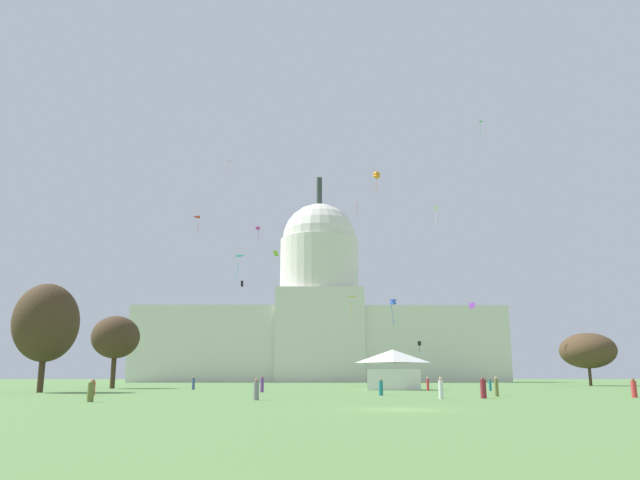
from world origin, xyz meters
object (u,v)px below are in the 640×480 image
kite_lime_mid (276,253)px  kite_white_high (436,210)px  event_tent (393,370)px  kite_magenta_mid (258,228)px  person_teal_back_left (490,385)px  tree_east_mid (588,351)px  person_denim_mid_left (193,383)px  person_red_lawn_far_left (93,388)px  kite_red_mid (200,218)px  tree_west_near (116,337)px  capitol_building (319,322)px  person_grey_front_left (256,390)px  person_olive_near_tree_west (91,392)px  kite_black_mid (242,284)px  kite_red_high (357,206)px  kite_turquoise_mid (356,267)px  kite_cyan_mid (237,258)px  kite_gold_low (352,300)px  kite_green_high (479,125)px  person_white_near_tent (441,389)px  kite_black_low (419,344)px  person_red_near_tree_east (428,384)px  person_maroon_aisle_center (483,389)px  person_olive_front_center (496,387)px  person_red_edge_east (634,389)px  kite_pink_high (228,163)px  tree_west_mid (46,323)px  kite_blue_low (393,303)px  person_teal_deep_crowd (381,388)px  person_purple_back_right (262,385)px  kite_orange_high (377,175)px

kite_lime_mid → kite_white_high: bearing=178.2°
event_tent → kite_magenta_mid: bearing=121.5°
person_teal_back_left → tree_east_mid: bearing=118.1°
person_denim_mid_left → kite_lime_mid: bearing=95.0°
person_red_lawn_far_left → kite_red_mid: size_ratio=0.55×
tree_west_near → person_teal_back_left: size_ratio=7.16×
capitol_building → person_grey_front_left: bearing=-92.3°
person_olive_near_tree_west → kite_black_mid: bearing=-175.1°
kite_red_high → kite_turquoise_mid: (-1.30, -9.56, -19.68)m
kite_cyan_mid → kite_gold_low: bearing=101.3°
event_tent → kite_green_high: 81.32m
person_grey_front_left → kite_magenta_mid: size_ratio=0.60×
person_white_near_tent → kite_green_high: kite_green_high is taller
capitol_building → kite_red_high: capitol_building is taller
person_grey_front_left → kite_gold_low: 72.38m
capitol_building → person_white_near_tent: 149.39m
person_teal_back_left → kite_green_high: (17.03, 58.16, 58.07)m
event_tent → tree_east_mid: tree_east_mid is taller
kite_black_low → kite_red_mid: size_ratio=1.05×
capitol_building → kite_gold_low: 81.05m
person_grey_front_left → person_teal_back_left: person_grey_front_left is taller
tree_east_mid → person_red_near_tree_east: size_ratio=8.70×
person_maroon_aisle_center → person_teal_back_left: size_ratio=1.14×
person_maroon_aisle_center → kite_turquoise_mid: size_ratio=0.44×
person_olive_near_tree_west → person_olive_front_center: person_olive_front_center is taller
person_red_edge_east → kite_pink_high: kite_pink_high is taller
tree_west_mid → person_teal_back_left: 51.76m
person_maroon_aisle_center → kite_cyan_mid: bearing=171.3°
person_teal_back_left → kite_blue_low: (-8.39, 23.66, 12.71)m
kite_turquoise_mid → kite_cyan_mid: bearing=-64.4°
person_teal_deep_crowd → kite_black_mid: bearing=114.8°
person_maroon_aisle_center → kite_cyan_mid: kite_cyan_mid is taller
tree_west_mid → person_red_edge_east: bearing=-17.1°
kite_gold_low → kite_magenta_mid: (-19.20, 12.19, 16.78)m
kite_pink_high → kite_lime_mid: bearing=-1.6°
kite_black_low → kite_gold_low: 46.08m
kite_magenta_mid → kite_black_low: bearing=-120.0°
capitol_building → person_grey_front_left: size_ratio=73.10×
event_tent → capitol_building: bearing=99.9°
person_olive_front_center → person_purple_back_right: bearing=96.5°
tree_east_mid → person_teal_back_left: tree_east_mid is taller
person_red_near_tree_east → kite_gold_low: 42.69m
person_denim_mid_left → person_olive_front_center: 42.85m
kite_green_high → person_teal_deep_crowd: bearing=-28.6°
event_tent → kite_gold_low: bearing=100.9°
tree_west_near → kite_orange_high: size_ratio=2.58×
kite_turquoise_mid → kite_black_mid: 33.00m
person_denim_mid_left → tree_east_mid: bearing=43.0°
tree_west_near → kite_gold_low: (36.54, 23.81, 8.43)m
event_tent → person_denim_mid_left: bearing=-177.2°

